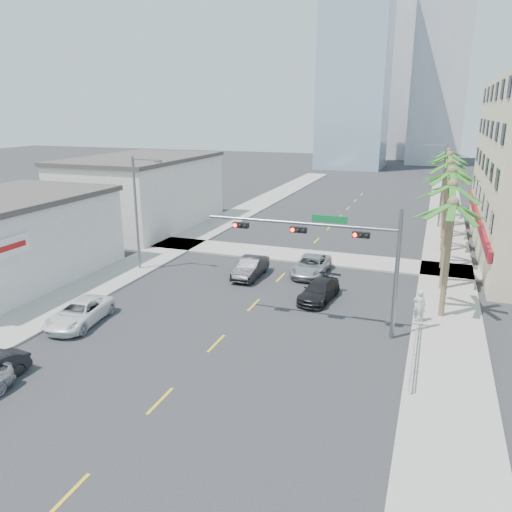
{
  "coord_description": "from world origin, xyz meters",
  "views": [
    {
      "loc": [
        10.55,
        -18.73,
        12.31
      ],
      "look_at": [
        0.3,
        9.63,
        3.5
      ],
      "focal_mm": 35.0,
      "sensor_mm": 36.0,
      "label": 1
    }
  ],
  "objects": [
    {
      "name": "guardrail",
      "position": [
        10.3,
        6.0,
        0.67
      ],
      "size": [
        0.08,
        8.08,
        1.0
      ],
      "color": "silver",
      "rests_on": "ground"
    },
    {
      "name": "palm_tree_6",
      "position": [
        11.6,
        43.2,
        7.08
      ],
      "size": [
        4.8,
        4.8,
        7.8
      ],
      "color": "brown",
      "rests_on": "ground"
    },
    {
      "name": "ground",
      "position": [
        0.0,
        0.0,
        0.0
      ],
      "size": [
        260.0,
        260.0,
        0.0
      ],
      "primitive_type": "plane",
      "color": "#262628",
      "rests_on": "ground"
    },
    {
      "name": "streetlight_left",
      "position": [
        -11.0,
        14.0,
        5.06
      ],
      "size": [
        2.55,
        0.25,
        9.0
      ],
      "color": "slate",
      "rests_on": "ground"
    },
    {
      "name": "tower_far_left",
      "position": [
        -8.0,
        95.0,
        24.0
      ],
      "size": [
        14.0,
        14.0,
        48.0
      ],
      "primitive_type": "cube",
      "color": "#99B2C6",
      "rests_on": "ground"
    },
    {
      "name": "car_parked_far",
      "position": [
        -8.77,
        3.65,
        0.7
      ],
      "size": [
        2.92,
        5.28,
        1.4
      ],
      "primitive_type": "imported",
      "rotation": [
        0.0,
        0.0,
        0.12
      ],
      "color": "white",
      "rests_on": "ground"
    },
    {
      "name": "palm_tree_1",
      "position": [
        11.6,
        17.2,
        7.43
      ],
      "size": [
        4.8,
        4.8,
        8.16
      ],
      "color": "brown",
      "rests_on": "ground"
    },
    {
      "name": "palm_tree_2",
      "position": [
        11.6,
        22.4,
        7.78
      ],
      "size": [
        4.8,
        4.8,
        8.52
      ],
      "color": "brown",
      "rests_on": "ground"
    },
    {
      "name": "sidewalk_left",
      "position": [
        -12.0,
        20.0,
        0.07
      ],
      "size": [
        4.0,
        120.0,
        0.15
      ],
      "primitive_type": "cube",
      "color": "gray",
      "rests_on": "ground"
    },
    {
      "name": "streetlight_right",
      "position": [
        11.0,
        38.0,
        5.06
      ],
      "size": [
        2.55,
        0.25,
        9.0
      ],
      "color": "slate",
      "rests_on": "ground"
    },
    {
      "name": "traffic_signal_mast",
      "position": [
        5.78,
        7.95,
        5.06
      ],
      "size": [
        11.12,
        0.54,
        7.2
      ],
      "color": "slate",
      "rests_on": "ground"
    },
    {
      "name": "palm_tree_7",
      "position": [
        11.6,
        48.4,
        7.43
      ],
      "size": [
        4.8,
        4.8,
        8.16
      ],
      "color": "brown",
      "rests_on": "ground"
    },
    {
      "name": "palm_tree_3",
      "position": [
        11.6,
        27.6,
        7.08
      ],
      "size": [
        4.8,
        4.8,
        7.8
      ],
      "color": "brown",
      "rests_on": "ground"
    },
    {
      "name": "pedestrian",
      "position": [
        10.3,
        10.58,
        1.14
      ],
      "size": [
        0.76,
        0.53,
        1.99
      ],
      "primitive_type": "imported",
      "rotation": [
        0.0,
        0.0,
        3.21
      ],
      "color": "silver",
      "rests_on": "sidewalk_right"
    },
    {
      "name": "sidewalk_cross",
      "position": [
        0.0,
        22.0,
        0.07
      ],
      "size": [
        80.0,
        4.0,
        0.15
      ],
      "primitive_type": "cube",
      "color": "gray",
      "rests_on": "ground"
    },
    {
      "name": "tower_far_right",
      "position": [
        9.0,
        110.0,
        30.0
      ],
      "size": [
        12.0,
        12.0,
        60.0
      ],
      "primitive_type": "cube",
      "color": "#ADADB2",
      "rests_on": "ground"
    },
    {
      "name": "car_lane_left",
      "position": [
        -2.23,
        15.36,
        0.76
      ],
      "size": [
        1.64,
        4.63,
        1.52
      ],
      "primitive_type": "imported",
      "rotation": [
        0.0,
        0.0,
        0.01
      ],
      "color": "black",
      "rests_on": "ground"
    },
    {
      "name": "car_lane_center",
      "position": [
        2.0,
        17.53,
        0.72
      ],
      "size": [
        2.4,
        5.2,
        1.45
      ],
      "primitive_type": "imported",
      "rotation": [
        0.0,
        0.0,
        0.0
      ],
      "color": "#B8B7BC",
      "rests_on": "ground"
    },
    {
      "name": "palm_tree_4",
      "position": [
        11.6,
        32.8,
        7.43
      ],
      "size": [
        4.8,
        4.8,
        8.16
      ],
      "color": "brown",
      "rests_on": "ground"
    },
    {
      "name": "building_left_far",
      "position": [
        -19.5,
        28.0,
        3.6
      ],
      "size": [
        11.0,
        18.0,
        7.2
      ],
      "primitive_type": "cube",
      "color": "beige",
      "rests_on": "ground"
    },
    {
      "name": "sidewalk_right",
      "position": [
        12.0,
        20.0,
        0.07
      ],
      "size": [
        4.0,
        120.0,
        0.15
      ],
      "primitive_type": "cube",
      "color": "gray",
      "rests_on": "ground"
    },
    {
      "name": "tower_far_center",
      "position": [
        -3.0,
        125.0,
        21.0
      ],
      "size": [
        16.0,
        16.0,
        42.0
      ],
      "primitive_type": "cube",
      "color": "#ADADB2",
      "rests_on": "ground"
    },
    {
      "name": "building_left_near",
      "position": [
        -19.0,
        8.0,
        3.0
      ],
      "size": [
        10.0,
        16.0,
        6.0
      ],
      "primitive_type": "cube",
      "color": "beige",
      "rests_on": "ground"
    },
    {
      "name": "car_lane_right",
      "position": [
        3.83,
        12.4,
        0.66
      ],
      "size": [
        2.4,
        4.74,
        1.32
      ],
      "primitive_type": "imported",
      "rotation": [
        0.0,
        0.0,
        -0.13
      ],
      "color": "black",
      "rests_on": "ground"
    },
    {
      "name": "palm_tree_0",
      "position": [
        11.6,
        12.0,
        7.08
      ],
      "size": [
        4.8,
        4.8,
        7.8
      ],
      "color": "brown",
      "rests_on": "ground"
    },
    {
      "name": "palm_tree_5",
      "position": [
        11.6,
        38.0,
        7.78
      ],
      "size": [
        4.8,
        4.8,
        8.52
      ],
      "color": "brown",
      "rests_on": "ground"
    }
  ]
}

